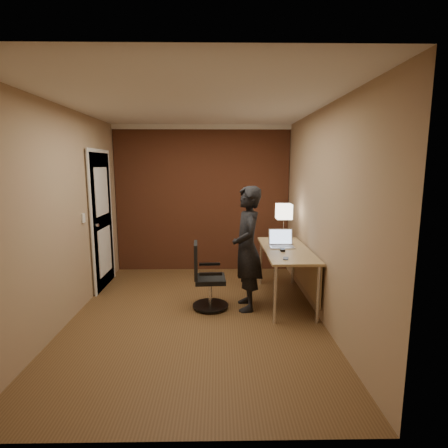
{
  "coord_description": "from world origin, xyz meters",
  "views": [
    {
      "loc": [
        0.27,
        -4.07,
        1.83
      ],
      "look_at": [
        0.35,
        0.55,
        1.05
      ],
      "focal_mm": 28.0,
      "sensor_mm": 36.0,
      "label": 1
    }
  ],
  "objects": [
    {
      "name": "laptop",
      "position": [
        1.13,
        0.59,
        0.79
      ],
      "size": [
        0.33,
        0.26,
        0.23
      ],
      "color": "silver",
      "rests_on": "desk"
    },
    {
      "name": "mouse",
      "position": [
        1.11,
        0.32,
        0.75
      ],
      "size": [
        0.07,
        0.1,
        0.03
      ],
      "primitive_type": "cube",
      "rotation": [
        0.0,
        0.0,
        -0.07
      ],
      "color": "black",
      "rests_on": "desk"
    },
    {
      "name": "desk_lamp",
      "position": [
        1.24,
        1.03,
        1.15
      ],
      "size": [
        0.22,
        0.22,
        0.54
      ],
      "color": "silver",
      "rests_on": "desk"
    },
    {
      "name": "desk",
      "position": [
        1.25,
        0.45,
        0.6
      ],
      "size": [
        0.6,
        1.5,
        0.73
      ],
      "color": "tan",
      "rests_on": "ground"
    },
    {
      "name": "person",
      "position": [
        0.64,
        0.22,
        0.79
      ],
      "size": [
        0.41,
        0.6,
        1.58
      ],
      "primitive_type": "imported",
      "rotation": [
        0.0,
        0.0,
        -1.52
      ],
      "color": "black",
      "rests_on": "ground"
    },
    {
      "name": "phone",
      "position": [
        1.08,
        -0.06,
        0.73
      ],
      "size": [
        0.08,
        0.13,
        0.01
      ],
      "primitive_type": "cube",
      "rotation": [
        0.0,
        0.0,
        -0.23
      ],
      "color": "black",
      "rests_on": "desk"
    },
    {
      "name": "office_chair",
      "position": [
        0.11,
        0.22,
        0.37
      ],
      "size": [
        0.46,
        0.48,
        0.85
      ],
      "color": "black",
      "rests_on": "ground"
    },
    {
      "name": "room",
      "position": [
        -0.27,
        1.54,
        1.37
      ],
      "size": [
        4.0,
        4.0,
        4.0
      ],
      "color": "brown",
      "rests_on": "ground"
    }
  ]
}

